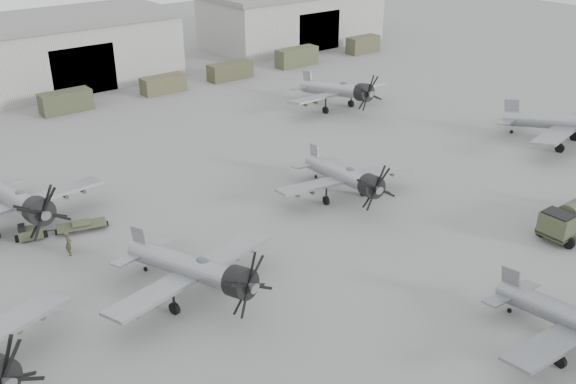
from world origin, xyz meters
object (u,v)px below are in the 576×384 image
at_px(aircraft_mid_3, 573,123).
at_px(aircraft_far_1, 340,90).
at_px(fuel_tanker, 575,215).
at_px(ground_crew, 68,243).
at_px(aircraft_mid_1, 197,270).
at_px(tug_trailer, 50,230).
at_px(aircraft_mid_2, 347,177).
at_px(aircraft_far_0, 19,201).

xyz_separation_m(aircraft_mid_3, aircraft_far_1, (-10.39, 22.63, -0.14)).
distance_m(fuel_tanker, ground_crew, 36.94).
relative_size(aircraft_mid_1, tug_trailer, 1.98).
height_order(aircraft_mid_1, aircraft_mid_2, aircraft_mid_1).
xyz_separation_m(aircraft_mid_1, tug_trailer, (-4.45, 13.93, -1.80)).
bearing_deg(aircraft_far_1, tug_trailer, -166.23).
bearing_deg(aircraft_mid_3, aircraft_mid_2, 157.97).
xyz_separation_m(aircraft_far_1, tug_trailer, (-36.80, -8.80, -1.92)).
bearing_deg(aircraft_mid_3, tug_trailer, 151.96).
distance_m(tug_trailer, ground_crew, 3.54).
distance_m(aircraft_mid_2, aircraft_far_1, 23.66).
xyz_separation_m(aircraft_mid_1, aircraft_mid_3, (42.74, 0.10, 0.26)).
distance_m(aircraft_mid_1, aircraft_mid_2, 17.57).
relative_size(aircraft_mid_2, ground_crew, 6.43).
height_order(aircraft_mid_3, fuel_tanker, aircraft_mid_3).
distance_m(aircraft_mid_2, tug_trailer, 23.28).
xyz_separation_m(aircraft_mid_3, ground_crew, (-47.08, 10.32, -1.60)).
height_order(aircraft_far_1, ground_crew, aircraft_far_1).
xyz_separation_m(aircraft_mid_2, aircraft_mid_3, (25.84, -4.71, 0.36)).
bearing_deg(aircraft_far_0, fuel_tanker, -42.85).
relative_size(aircraft_mid_1, aircraft_mid_3, 0.90).
relative_size(fuel_tanker, tug_trailer, 1.07).
relative_size(aircraft_mid_3, ground_crew, 7.51).
height_order(aircraft_far_0, aircraft_far_1, same).
bearing_deg(ground_crew, fuel_tanker, -109.37).
xyz_separation_m(aircraft_far_1, ground_crew, (-36.69, -12.31, -1.46)).
distance_m(aircraft_mid_1, tug_trailer, 14.73).
bearing_deg(aircraft_mid_2, fuel_tanker, -45.17).
bearing_deg(aircraft_mid_1, aircraft_mid_2, 3.77).
xyz_separation_m(aircraft_mid_2, tug_trailer, (-21.35, 9.13, -1.70)).
bearing_deg(aircraft_mid_3, aircraft_far_0, 149.99).
relative_size(aircraft_mid_2, fuel_tanker, 1.77).
height_order(aircraft_mid_1, aircraft_far_0, aircraft_far_0).
height_order(aircraft_far_1, tug_trailer, aircraft_far_1).
bearing_deg(fuel_tanker, tug_trailer, 142.33).
distance_m(aircraft_far_0, fuel_tanker, 41.41).
distance_m(aircraft_mid_2, ground_crew, 22.00).
bearing_deg(fuel_tanker, aircraft_far_1, 79.54).
distance_m(aircraft_far_0, tug_trailer, 3.19).
xyz_separation_m(aircraft_mid_1, fuel_tanker, (26.66, -9.66, -0.77)).
xyz_separation_m(aircraft_mid_3, fuel_tanker, (-16.08, -9.75, -1.03)).
height_order(aircraft_mid_3, aircraft_far_0, aircraft_mid_3).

